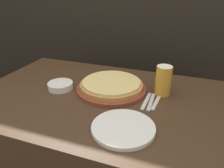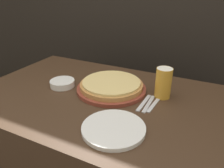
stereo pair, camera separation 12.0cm
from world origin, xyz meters
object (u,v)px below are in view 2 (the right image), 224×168
Objects in this scene: side_bowl at (62,83)px; dinner_knife at (149,104)px; dinner_plate at (114,128)px; fork at (144,103)px; spoon at (154,105)px; beer_glass at (164,82)px; pizza_on_board at (112,86)px.

side_bowl reaches higher than dinner_knife.
side_bowl reaches higher than dinner_plate.
side_bowl is at bearing -177.58° from fork.
dinner_plate reaches higher than spoon.
dinner_knife is at bearing -109.35° from beer_glass.
fork is at bearing -15.18° from pizza_on_board.
beer_glass is at bearing 74.50° from dinner_plate.
dinner_knife is (0.23, -0.06, -0.02)m from pizza_on_board.
fork is (-0.06, -0.11, -0.08)m from beer_glass.
dinner_plate reaches higher than dinner_knife.
dinner_plate is 1.75× the size of spoon.
beer_glass is 0.57m from side_bowl.
fork is 1.17× the size of spoon.
dinner_plate is at bearing -28.44° from side_bowl.
spoon is at bearing 71.15° from dinner_plate.
fork and dinner_knife have the same top height.
fork is at bearing 180.00° from dinner_knife.
dinner_plate is (0.17, -0.32, -0.02)m from pizza_on_board.
side_bowl is 0.52m from dinner_knife.
side_bowl is at bearing -177.70° from dinner_knife.
pizza_on_board is 2.54× the size of spoon.
beer_glass is 0.60× the size of dinner_plate.
dinner_plate is 1.49× the size of dinner_knife.
beer_glass is at bearing 83.01° from spoon.
dinner_plate is at bearing -98.66° from fork.
dinner_plate is at bearing -105.50° from beer_glass.
side_bowl is 0.49m from fork.
fork is at bearing 180.00° from spoon.
pizza_on_board is 0.21m from fork.
beer_glass reaches higher than side_bowl.
spoon is (0.54, 0.02, -0.02)m from side_bowl.
beer_glass reaches higher than spoon.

